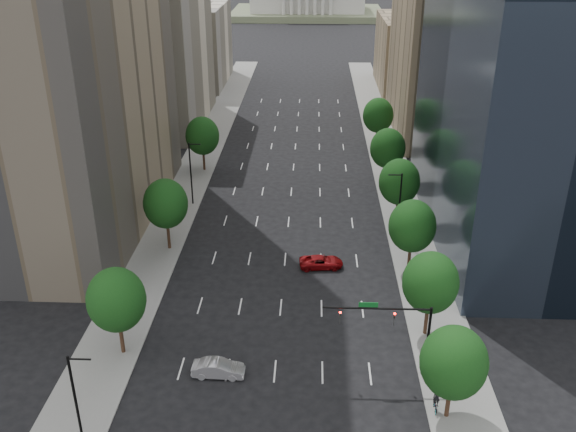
# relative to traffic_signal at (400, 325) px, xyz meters

# --- Properties ---
(sidewalk_left) EXTENTS (6.00, 200.00, 0.15)m
(sidewalk_left) POSITION_rel_traffic_signal_xyz_m (-26.03, 30.00, -5.10)
(sidewalk_left) COLOR slate
(sidewalk_left) RESTS_ON ground
(sidewalk_right) EXTENTS (6.00, 200.00, 0.15)m
(sidewalk_right) POSITION_rel_traffic_signal_xyz_m (4.97, 30.00, -5.10)
(sidewalk_right) COLOR slate
(sidewalk_right) RESTS_ON ground
(midrise_cream_left) EXTENTS (14.00, 30.00, 35.00)m
(midrise_cream_left) POSITION_rel_traffic_signal_xyz_m (-35.53, 73.00, 12.33)
(midrise_cream_left) COLOR beige
(midrise_cream_left) RESTS_ON ground
(filler_left) EXTENTS (14.00, 26.00, 18.00)m
(filler_left) POSITION_rel_traffic_signal_xyz_m (-35.53, 106.00, 3.83)
(filler_left) COLOR beige
(filler_left) RESTS_ON ground
(parking_tan_right) EXTENTS (14.00, 30.00, 30.00)m
(parking_tan_right) POSITION_rel_traffic_signal_xyz_m (14.47, 70.00, 9.83)
(parking_tan_right) COLOR #8C7759
(parking_tan_right) RESTS_ON ground
(filler_right) EXTENTS (14.00, 26.00, 16.00)m
(filler_right) POSITION_rel_traffic_signal_xyz_m (14.47, 103.00, 2.83)
(filler_right) COLOR #8C7759
(filler_right) RESTS_ON ground
(tree_right_0) EXTENTS (5.20, 5.20, 8.39)m
(tree_right_0) POSITION_rel_traffic_signal_xyz_m (3.47, -5.00, 0.22)
(tree_right_0) COLOR #382316
(tree_right_0) RESTS_ON ground
(tree_right_1) EXTENTS (5.20, 5.20, 8.75)m
(tree_right_1) POSITION_rel_traffic_signal_xyz_m (3.47, 6.00, 0.58)
(tree_right_1) COLOR #382316
(tree_right_1) RESTS_ON ground
(tree_right_2) EXTENTS (5.20, 5.20, 8.61)m
(tree_right_2) POSITION_rel_traffic_signal_xyz_m (3.47, 18.00, 0.43)
(tree_right_2) COLOR #382316
(tree_right_2) RESTS_ON ground
(tree_right_3) EXTENTS (5.20, 5.20, 8.89)m
(tree_right_3) POSITION_rel_traffic_signal_xyz_m (3.47, 30.00, 0.72)
(tree_right_3) COLOR #382316
(tree_right_3) RESTS_ON ground
(tree_right_4) EXTENTS (5.20, 5.20, 8.46)m
(tree_right_4) POSITION_rel_traffic_signal_xyz_m (3.47, 44.00, 0.29)
(tree_right_4) COLOR #382316
(tree_right_4) RESTS_ON ground
(tree_right_5) EXTENTS (5.20, 5.20, 8.75)m
(tree_right_5) POSITION_rel_traffic_signal_xyz_m (3.47, 60.00, 0.58)
(tree_right_5) COLOR #382316
(tree_right_5) RESTS_ON ground
(tree_left_0) EXTENTS (5.20, 5.20, 8.75)m
(tree_left_0) POSITION_rel_traffic_signal_xyz_m (-24.53, 2.00, 0.58)
(tree_left_0) COLOR #382316
(tree_left_0) RESTS_ON ground
(tree_left_1) EXTENTS (5.20, 5.20, 8.97)m
(tree_left_1) POSITION_rel_traffic_signal_xyz_m (-24.53, 22.00, 0.79)
(tree_left_1) COLOR #382316
(tree_left_1) RESTS_ON ground
(tree_left_2) EXTENTS (5.20, 5.20, 8.68)m
(tree_left_2) POSITION_rel_traffic_signal_xyz_m (-24.53, 48.00, 0.50)
(tree_left_2) COLOR #382316
(tree_left_2) RESTS_ON ground
(streetlight_rn) EXTENTS (1.70, 0.20, 9.00)m
(streetlight_rn) POSITION_rel_traffic_signal_xyz_m (2.91, 25.00, -0.33)
(streetlight_rn) COLOR black
(streetlight_rn) RESTS_ON ground
(streetlight_ls) EXTENTS (1.70, 0.20, 9.00)m
(streetlight_ls) POSITION_rel_traffic_signal_xyz_m (-23.96, -10.00, -0.33)
(streetlight_ls) COLOR black
(streetlight_ls) RESTS_ON ground
(streetlight_ln) EXTENTS (1.70, 0.20, 9.00)m
(streetlight_ln) POSITION_rel_traffic_signal_xyz_m (-23.96, 35.00, -0.33)
(streetlight_ln) COLOR black
(streetlight_ln) RESTS_ON ground
(traffic_signal) EXTENTS (9.12, 0.40, 7.38)m
(traffic_signal) POSITION_rel_traffic_signal_xyz_m (0.00, 0.00, 0.00)
(traffic_signal) COLOR black
(traffic_signal) RESTS_ON ground
(foothills) EXTENTS (720.00, 413.00, 263.00)m
(foothills) POSITION_rel_traffic_signal_xyz_m (24.14, 569.40, -42.95)
(foothills) COLOR brown
(foothills) RESTS_ON ground
(car_silver) EXTENTS (4.60, 1.69, 1.50)m
(car_silver) POSITION_rel_traffic_signal_xyz_m (-15.39, -0.76, -4.42)
(car_silver) COLOR #A0A0A5
(car_silver) RESTS_ON ground
(car_red_far) EXTENTS (5.17, 2.78, 1.38)m
(car_red_far) POSITION_rel_traffic_signal_xyz_m (-6.35, 18.35, -4.48)
(car_red_far) COLOR maroon
(car_red_far) RESTS_ON ground
(cyclist) EXTENTS (0.66, 1.62, 2.10)m
(cyclist) POSITION_rel_traffic_signal_xyz_m (2.68, -4.44, -4.32)
(cyclist) COLOR black
(cyclist) RESTS_ON sidewalk_right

